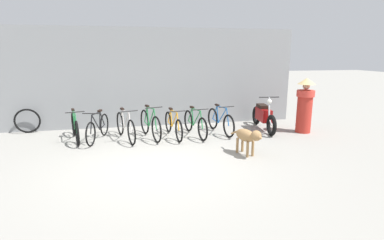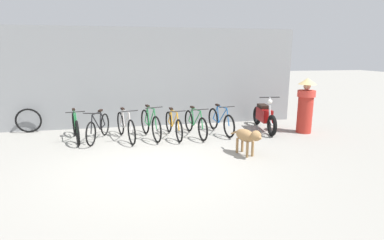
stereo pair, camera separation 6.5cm
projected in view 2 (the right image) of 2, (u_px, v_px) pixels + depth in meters
ground_plane at (155, 165)px, 6.21m from camera, size 60.00×60.00×0.00m
shop_wall_back at (145, 78)px, 9.29m from camera, size 9.69×0.20×3.02m
bicycle_0 at (76, 128)px, 7.89m from camera, size 0.55×1.68×0.84m
bicycle_1 at (98, 128)px, 7.89m from camera, size 0.54×1.58×0.81m
bicycle_2 at (126, 127)px, 7.97m from camera, size 0.59×1.69×0.85m
bicycle_3 at (150, 124)px, 8.11m from camera, size 0.55×1.64×0.91m
bicycle_4 at (173, 125)px, 8.22m from camera, size 0.46×1.68×0.80m
bicycle_5 at (195, 124)px, 8.32m from camera, size 0.46×1.69×0.82m
bicycle_6 at (221, 121)px, 8.60m from camera, size 0.46×1.66×0.84m
motorcycle at (264, 116)px, 8.95m from camera, size 0.58×1.96×1.06m
stray_dog at (247, 136)px, 6.68m from camera, size 0.47×1.02×0.64m
person_in_robes at (306, 104)px, 8.56m from camera, size 0.65×0.65×1.58m
spare_tire_left at (29, 121)px, 8.65m from camera, size 0.71×0.10×0.71m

